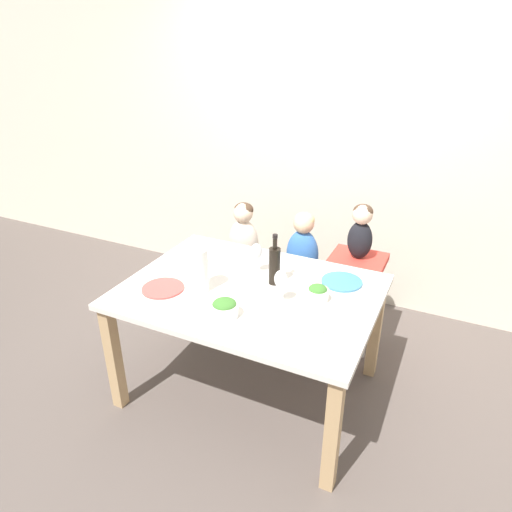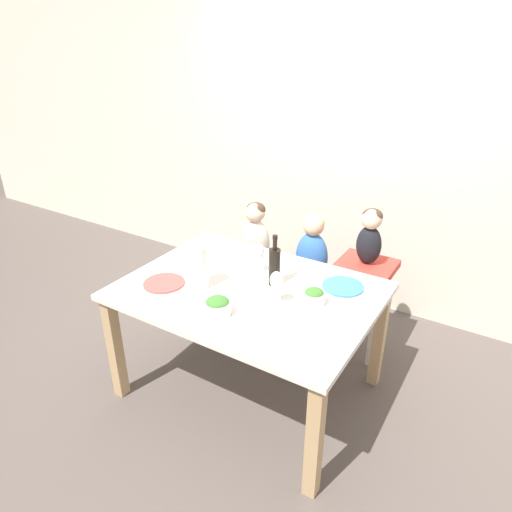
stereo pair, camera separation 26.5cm
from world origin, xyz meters
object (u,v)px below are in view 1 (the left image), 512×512
(wine_glass_far, at_px, (256,252))
(wine_glass_near, at_px, (281,280))
(salad_bowl_small, at_px, (318,293))
(dinner_plate_back_left, at_px, (220,254))
(dinner_plate_front_right, at_px, (299,328))
(chair_right_highchair, at_px, (356,277))
(dinner_plate_front_left, at_px, (163,288))
(chair_far_center, at_px, (301,286))
(salad_bowl_large, at_px, (224,308))
(paper_towel_roll, at_px, (198,270))
(chair_far_left, at_px, (244,273))
(wine_bottle, at_px, (275,264))
(person_child_center, at_px, (303,246))
(dinner_plate_back_right, at_px, (342,282))
(person_child_left, at_px, (244,235))
(person_baby_right, at_px, (361,229))

(wine_glass_far, bearing_deg, wine_glass_near, -43.96)
(salad_bowl_small, xyz_separation_m, dinner_plate_back_left, (-0.78, 0.27, -0.04))
(dinner_plate_back_left, distance_m, dinner_plate_front_right, 0.97)
(dinner_plate_front_right, bearing_deg, wine_glass_far, 134.98)
(chair_right_highchair, bearing_deg, wine_glass_far, -132.28)
(salad_bowl_small, distance_m, dinner_plate_front_left, 0.90)
(chair_far_center, height_order, salad_bowl_large, salad_bowl_large)
(paper_towel_roll, distance_m, salad_bowl_small, 0.69)
(chair_far_left, relative_size, wine_bottle, 1.44)
(chair_far_left, distance_m, salad_bowl_small, 1.16)
(chair_far_center, bearing_deg, person_child_center, 90.00)
(paper_towel_roll, xyz_separation_m, dinner_plate_front_left, (-0.20, -0.08, -0.13))
(dinner_plate_front_right, bearing_deg, chair_far_center, 109.11)
(chair_far_left, relative_size, dinner_plate_back_right, 1.85)
(paper_towel_roll, height_order, salad_bowl_small, paper_towel_roll)
(chair_far_left, relative_size, person_child_left, 0.89)
(wine_glass_near, bearing_deg, dinner_plate_back_right, 55.07)
(wine_glass_far, distance_m, dinner_plate_back_left, 0.37)
(salad_bowl_large, bearing_deg, dinner_plate_back_left, 121.21)
(salad_bowl_large, bearing_deg, wine_glass_far, 95.65)
(person_baby_right, height_order, dinner_plate_back_left, person_baby_right)
(chair_far_left, relative_size, wine_glass_near, 2.31)
(wine_bottle, xyz_separation_m, salad_bowl_small, (0.30, -0.08, -0.08))
(salad_bowl_small, bearing_deg, person_baby_right, 85.41)
(chair_right_highchair, bearing_deg, dinner_plate_front_right, -92.89)
(chair_far_center, xyz_separation_m, salad_bowl_large, (-0.05, -1.07, 0.41))
(paper_towel_roll, xyz_separation_m, dinner_plate_back_right, (0.73, 0.44, -0.13))
(dinner_plate_back_right, bearing_deg, chair_far_center, 132.27)
(chair_far_center, relative_size, wine_bottle, 1.44)
(wine_glass_near, xyz_separation_m, dinner_plate_front_right, (0.19, -0.20, -0.13))
(paper_towel_roll, bearing_deg, dinner_plate_front_right, -10.02)
(wine_bottle, relative_size, dinner_plate_back_left, 1.29)
(wine_glass_near, bearing_deg, dinner_plate_back_left, 147.98)
(chair_right_highchair, height_order, dinner_plate_back_left, dinner_plate_back_left)
(salad_bowl_large, distance_m, dinner_plate_front_right, 0.41)
(wine_bottle, distance_m, paper_towel_roll, 0.45)
(salad_bowl_small, bearing_deg, paper_towel_roll, -164.21)
(person_child_left, height_order, dinner_plate_back_right, person_child_left)
(dinner_plate_back_right, distance_m, dinner_plate_front_right, 0.56)
(wine_bottle, bearing_deg, salad_bowl_small, -14.49)
(wine_bottle, height_order, dinner_plate_back_left, wine_bottle)
(chair_far_left, bearing_deg, salad_bowl_small, -40.84)
(chair_far_left, bearing_deg, dinner_plate_front_left, -91.89)
(salad_bowl_large, bearing_deg, paper_towel_roll, 146.26)
(person_child_center, xyz_separation_m, dinner_plate_back_right, (0.42, -0.46, 0.04))
(wine_bottle, bearing_deg, dinner_plate_front_left, -148.20)
(salad_bowl_large, bearing_deg, person_child_center, 87.10)
(paper_towel_roll, relative_size, salad_bowl_large, 1.75)
(person_child_center, relative_size, wine_glass_far, 2.61)
(person_baby_right, height_order, paper_towel_roll, person_baby_right)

